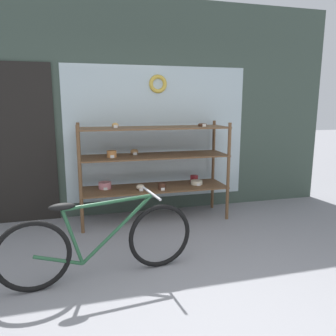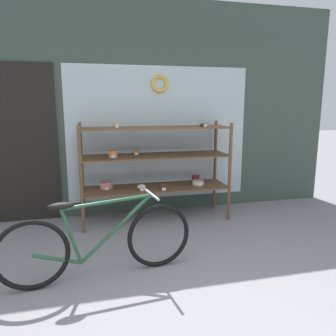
{
  "view_description": "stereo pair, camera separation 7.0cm",
  "coord_description": "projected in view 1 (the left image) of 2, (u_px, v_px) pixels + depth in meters",
  "views": [
    {
      "loc": [
        -0.88,
        -1.92,
        1.58
      ],
      "look_at": [
        0.03,
        1.49,
        0.88
      ],
      "focal_mm": 35.0,
      "sensor_mm": 36.0,
      "label": 1
    },
    {
      "loc": [
        -0.81,
        -1.93,
        1.58
      ],
      "look_at": [
        0.03,
        1.49,
        0.88
      ],
      "focal_mm": 35.0,
      "sensor_mm": 36.0,
      "label": 2
    }
  ],
  "objects": [
    {
      "name": "bicycle",
      "position": [
        100.0,
        243.0,
        2.95
      ],
      "size": [
        1.77,
        0.46,
        0.77
      ],
      "rotation": [
        0.0,
        0.0,
        0.14
      ],
      "color": "black",
      "rests_on": "ground_plane"
    },
    {
      "name": "display_case",
      "position": [
        153.0,
        161.0,
        4.41
      ],
      "size": [
        1.99,
        0.58,
        1.34
      ],
      "color": "brown",
      "rests_on": "ground_plane"
    },
    {
      "name": "storefront_facade",
      "position": [
        140.0,
        112.0,
        4.66
      ],
      "size": [
        5.79,
        0.13,
        3.0
      ],
      "color": "#3D4C42",
      "rests_on": "ground_plane"
    },
    {
      "name": "ground_plane",
      "position": [
        218.0,
        328.0,
        2.34
      ],
      "size": [
        30.0,
        30.0,
        0.0
      ],
      "primitive_type": "plane",
      "color": "gray"
    }
  ]
}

